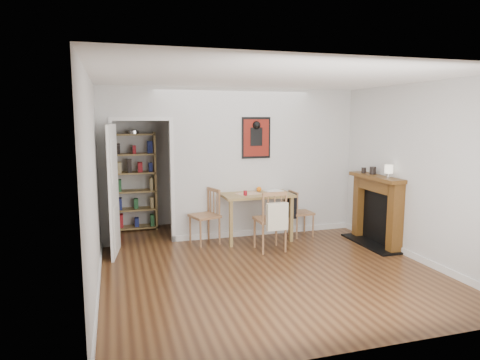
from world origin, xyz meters
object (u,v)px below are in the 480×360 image
object	(u,v)px
bookshelf	(135,182)
fireplace	(377,208)
chair_left	(205,217)
orange_fruit	(259,189)
chair_right	(300,213)
notebook	(274,191)
dining_table	(256,199)
mantel_lamp	(389,170)
ceramic_jar_a	(373,171)
red_glass	(245,193)
ceramic_jar_b	(364,170)
chair_front	(270,220)

from	to	relation	value
bookshelf	fireplace	bearing A→B (deg)	-29.59
chair_left	orange_fruit	xyz separation A→B (m)	(1.01, 0.16, 0.39)
chair_right	notebook	xyz separation A→B (m)	(-0.46, 0.13, 0.39)
chair_left	orange_fruit	bearing A→B (deg)	8.72
dining_table	mantel_lamp	world-z (taller)	mantel_lamp
fireplace	ceramic_jar_a	size ratio (longest dim) A/B	9.82
dining_table	orange_fruit	world-z (taller)	orange_fruit
notebook	red_glass	bearing A→B (deg)	-157.22
dining_table	ceramic_jar_b	size ratio (longest dim) A/B	12.18
dining_table	red_glass	size ratio (longest dim) A/B	14.72
chair_front	mantel_lamp	xyz separation A→B (m)	(1.79, -0.48, 0.79)
orange_fruit	ceramic_jar_a	world-z (taller)	ceramic_jar_a
orange_fruit	mantel_lamp	world-z (taller)	mantel_lamp
chair_left	ceramic_jar_a	world-z (taller)	ceramic_jar_a
chair_right	notebook	distance (m)	0.62
dining_table	fireplace	bearing A→B (deg)	-24.82
chair_right	orange_fruit	size ratio (longest dim) A/B	9.56
chair_front	red_glass	size ratio (longest dim) A/B	12.04
dining_table	red_glass	bearing A→B (deg)	-146.29
chair_left	ceramic_jar_b	bearing A→B (deg)	-10.89
chair_right	red_glass	xyz separation A→B (m)	(-1.06, -0.13, 0.43)
red_glass	bookshelf	bearing A→B (deg)	139.47
chair_right	orange_fruit	bearing A→B (deg)	166.35
dining_table	chair_front	bearing A→B (deg)	-88.33
bookshelf	mantel_lamp	size ratio (longest dim) A/B	8.81
chair_front	ceramic_jar_a	bearing A→B (deg)	-1.05
mantel_lamp	ceramic_jar_a	bearing A→B (deg)	87.84
dining_table	ceramic_jar_a	size ratio (longest dim) A/B	9.37
dining_table	ceramic_jar_b	bearing A→B (deg)	-16.69
fireplace	notebook	bearing A→B (deg)	147.36
chair_right	mantel_lamp	bearing A→B (deg)	-48.48
chair_right	orange_fruit	xyz separation A→B (m)	(-0.72, 0.17, 0.43)
chair_front	ceramic_jar_a	size ratio (longest dim) A/B	7.66
chair_right	ceramic_jar_a	distance (m)	1.44
notebook	mantel_lamp	distance (m)	1.96
chair_front	red_glass	bearing A→B (deg)	117.29
fireplace	ceramic_jar_a	xyz separation A→B (m)	(-0.01, 0.15, 0.61)
fireplace	notebook	xyz separation A→B (m)	(-1.47, 0.94, 0.20)
dining_table	red_glass	distance (m)	0.32
orange_fruit	bookshelf	bearing A→B (deg)	150.55
dining_table	notebook	bearing A→B (deg)	14.40
dining_table	red_glass	world-z (taller)	red_glass
dining_table	bookshelf	distance (m)	2.35
notebook	ceramic_jar_b	bearing A→B (deg)	-24.00
chair_right	red_glass	distance (m)	1.15
ceramic_jar_a	ceramic_jar_b	xyz separation A→B (m)	(-0.06, 0.17, -0.01)
bookshelf	mantel_lamp	xyz separation A→B (m)	(3.76, -2.45, 0.39)
dining_table	ceramic_jar_a	xyz separation A→B (m)	(1.82, -0.70, 0.51)
bookshelf	mantel_lamp	world-z (taller)	bookshelf
chair_left	red_glass	bearing A→B (deg)	-12.32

